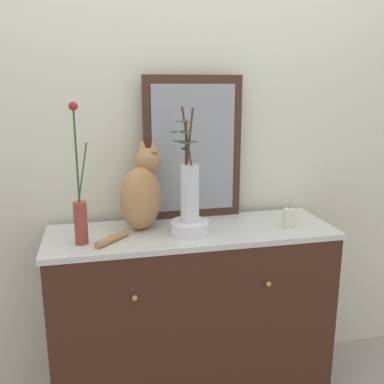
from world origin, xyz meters
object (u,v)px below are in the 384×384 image
(bowl_porcelain, at_px, (190,227))
(vase_glass_clear, at_px, (189,188))
(candle_pillar, at_px, (289,218))
(vase_slim_green, at_px, (80,212))
(sideboard, at_px, (192,317))
(cat_sitting, at_px, (141,193))
(mirror_leaning, at_px, (193,148))

(bowl_porcelain, xyz_separation_m, vase_glass_clear, (-0.00, 0.00, 0.18))
(vase_glass_clear, xyz_separation_m, candle_pillar, (0.47, -0.02, -0.17))
(vase_slim_green, height_order, candle_pillar, vase_slim_green)
(vase_glass_clear, relative_size, candle_pillar, 4.92)
(sideboard, relative_size, bowl_porcelain, 7.64)
(vase_glass_clear, distance_m, candle_pillar, 0.50)
(cat_sitting, xyz_separation_m, bowl_porcelain, (0.20, -0.12, -0.14))
(mirror_leaning, distance_m, bowl_porcelain, 0.41)
(mirror_leaning, distance_m, vase_slim_green, 0.64)
(sideboard, bearing_deg, vase_slim_green, -171.92)
(bowl_porcelain, bearing_deg, cat_sitting, 148.37)
(cat_sitting, height_order, vase_slim_green, vase_slim_green)
(mirror_leaning, distance_m, candle_pillar, 0.57)
(cat_sitting, xyz_separation_m, vase_glass_clear, (0.20, -0.12, 0.04))
(mirror_leaning, height_order, bowl_porcelain, mirror_leaning)
(sideboard, bearing_deg, cat_sitting, 162.28)
(bowl_porcelain, bearing_deg, vase_slim_green, -177.81)
(sideboard, bearing_deg, vase_glass_clear, -115.12)
(bowl_porcelain, distance_m, candle_pillar, 0.47)
(cat_sitting, distance_m, vase_slim_green, 0.31)
(sideboard, xyz_separation_m, bowl_porcelain, (-0.02, -0.05, 0.48))
(mirror_leaning, relative_size, bowl_porcelain, 4.02)
(mirror_leaning, relative_size, vase_slim_green, 1.18)
(cat_sitting, relative_size, bowl_porcelain, 2.35)
(mirror_leaning, xyz_separation_m, bowl_porcelain, (-0.07, -0.25, -0.32))
(sideboard, bearing_deg, mirror_leaning, 75.79)
(mirror_leaning, distance_m, cat_sitting, 0.35)
(bowl_porcelain, relative_size, vase_glass_clear, 0.34)
(cat_sitting, bearing_deg, vase_glass_clear, -31.80)
(mirror_leaning, bearing_deg, cat_sitting, -154.95)
(cat_sitting, relative_size, candle_pillar, 3.97)
(mirror_leaning, height_order, cat_sitting, mirror_leaning)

